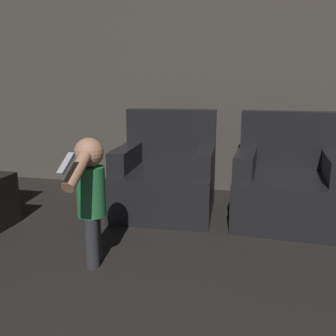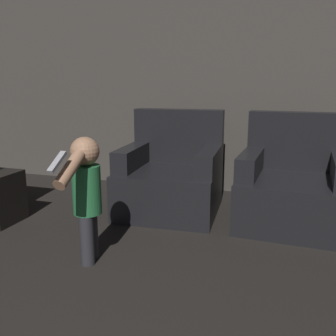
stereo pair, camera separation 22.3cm
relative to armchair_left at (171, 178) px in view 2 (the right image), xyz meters
The scene contains 4 objects.
wall_back 1.34m from the armchair_left, 65.28° to the left, with size 8.40×0.05×2.60m.
armchair_left is the anchor object (origin of this frame).
armchair_right 1.11m from the armchair_left, ahead, with size 0.94×0.93×0.95m.
person_toddler 1.24m from the armchair_left, 100.60° to the right, with size 0.19×0.59×0.87m.
Camera 2 is at (0.65, 0.35, 1.22)m, focal length 40.00 mm.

